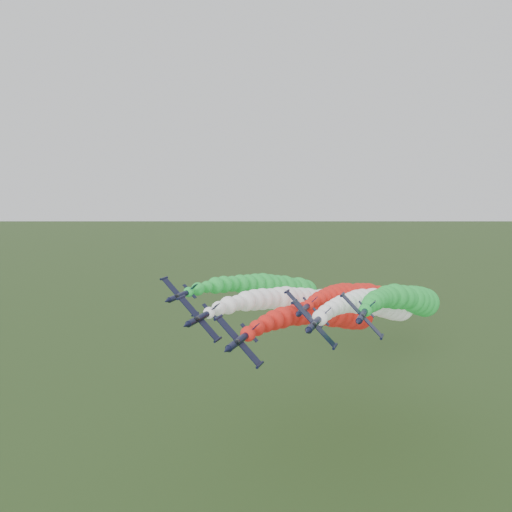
{
  "coord_description": "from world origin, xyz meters",
  "views": [
    {
      "loc": [
        28.42,
        -71.6,
        64.05
      ],
      "look_at": [
        0.85,
        4.74,
        53.13
      ],
      "focal_mm": 35.0,
      "sensor_mm": 36.0,
      "label": 1
    }
  ],
  "objects_px": {
    "jet_outer_right": "(410,300)",
    "jet_trail": "(364,297)",
    "jet_outer_left": "(279,288)",
    "jet_inner_right": "(381,304)",
    "jet_lead": "(335,314)",
    "jet_inner_left": "(303,302)"
  },
  "relations": [
    {
      "from": "jet_lead",
      "to": "jet_outer_left",
      "type": "xyz_separation_m",
      "value": [
        -18.72,
        16.22,
        1.98
      ]
    },
    {
      "from": "jet_inner_right",
      "to": "jet_outer_left",
      "type": "relative_size",
      "value": 1.0
    },
    {
      "from": "jet_lead",
      "to": "jet_inner_right",
      "type": "relative_size",
      "value": 1.0
    },
    {
      "from": "jet_outer_right",
      "to": "jet_trail",
      "type": "distance_m",
      "value": 14.18
    },
    {
      "from": "jet_inner_left",
      "to": "jet_outer_left",
      "type": "bearing_deg",
      "value": 132.24
    },
    {
      "from": "jet_outer_left",
      "to": "jet_outer_right",
      "type": "relative_size",
      "value": 0.99
    },
    {
      "from": "jet_outer_left",
      "to": "jet_lead",
      "type": "bearing_deg",
      "value": -40.91
    },
    {
      "from": "jet_inner_right",
      "to": "jet_outer_right",
      "type": "relative_size",
      "value": 1.0
    },
    {
      "from": "jet_outer_right",
      "to": "jet_trail",
      "type": "height_order",
      "value": "jet_outer_right"
    },
    {
      "from": "jet_lead",
      "to": "jet_outer_left",
      "type": "bearing_deg",
      "value": 139.09
    },
    {
      "from": "jet_outer_left",
      "to": "jet_inner_right",
      "type": "bearing_deg",
      "value": -16.03
    },
    {
      "from": "jet_lead",
      "to": "jet_outer_right",
      "type": "bearing_deg",
      "value": 43.52
    },
    {
      "from": "jet_inner_left",
      "to": "jet_outer_right",
      "type": "xyz_separation_m",
      "value": [
        24.87,
        9.27,
        0.4
      ]
    },
    {
      "from": "jet_lead",
      "to": "jet_inner_left",
      "type": "xyz_separation_m",
      "value": [
        -9.14,
        5.67,
        1.1
      ]
    },
    {
      "from": "jet_outer_left",
      "to": "jet_trail",
      "type": "height_order",
      "value": "jet_outer_left"
    },
    {
      "from": "jet_inner_right",
      "to": "jet_trail",
      "type": "height_order",
      "value": "jet_inner_right"
    },
    {
      "from": "jet_inner_right",
      "to": "jet_outer_right",
      "type": "xyz_separation_m",
      "value": [
        6.13,
        6.86,
        0.12
      ]
    },
    {
      "from": "jet_inner_right",
      "to": "jet_trail",
      "type": "distance_m",
      "value": 15.37
    },
    {
      "from": "jet_inner_left",
      "to": "jet_outer_left",
      "type": "distance_m",
      "value": 14.28
    },
    {
      "from": "jet_lead",
      "to": "jet_inner_right",
      "type": "xyz_separation_m",
      "value": [
        9.6,
        8.08,
        1.38
      ]
    },
    {
      "from": "jet_lead",
      "to": "jet_inner_right",
      "type": "distance_m",
      "value": 12.63
    },
    {
      "from": "jet_inner_left",
      "to": "jet_inner_right",
      "type": "bearing_deg",
      "value": 7.35
    }
  ]
}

